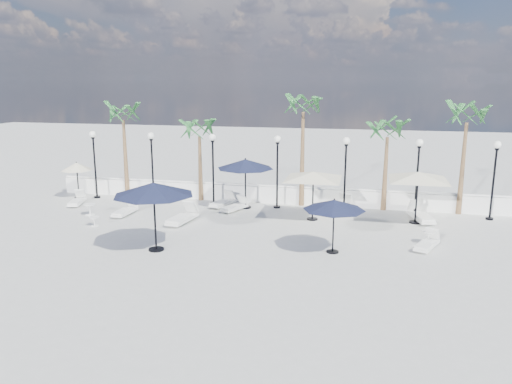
% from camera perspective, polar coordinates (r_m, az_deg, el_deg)
% --- Properties ---
extents(ground, '(100.00, 100.00, 0.00)m').
position_cam_1_polar(ground, '(20.40, -0.84, -6.32)').
color(ground, '#A6A7A2').
rests_on(ground, ground).
extents(balustrade, '(26.00, 0.30, 1.01)m').
position_cam_1_polar(balustrade, '(27.34, 2.78, -0.34)').
color(balustrade, white).
rests_on(balustrade, ground).
extents(lamppost_0, '(0.36, 0.36, 3.84)m').
position_cam_1_polar(lamppost_0, '(29.64, -18.01, 4.06)').
color(lamppost_0, black).
rests_on(lamppost_0, ground).
extents(lamppost_1, '(0.36, 0.36, 3.84)m').
position_cam_1_polar(lamppost_1, '(28.04, -11.81, 3.95)').
color(lamppost_1, black).
rests_on(lamppost_1, ground).
extents(lamppost_2, '(0.36, 0.36, 3.84)m').
position_cam_1_polar(lamppost_2, '(26.80, -4.95, 3.77)').
color(lamppost_2, black).
rests_on(lamppost_2, ground).
extents(lamppost_3, '(0.36, 0.36, 3.84)m').
position_cam_1_polar(lamppost_3, '(25.98, 2.45, 3.51)').
color(lamppost_3, black).
rests_on(lamppost_3, ground).
extents(lamppost_4, '(0.36, 0.36, 3.84)m').
position_cam_1_polar(lamppost_4, '(25.61, 10.20, 3.19)').
color(lamppost_4, black).
rests_on(lamppost_4, ground).
extents(lamppost_5, '(0.36, 0.36, 3.84)m').
position_cam_1_polar(lamppost_5, '(25.72, 18.02, 2.80)').
color(lamppost_5, black).
rests_on(lamppost_5, ground).
extents(lamppost_6, '(0.36, 0.36, 3.84)m').
position_cam_1_polar(lamppost_6, '(26.29, 25.62, 2.37)').
color(lamppost_6, black).
rests_on(lamppost_6, ground).
extents(palm_0, '(2.60, 2.60, 5.50)m').
position_cam_1_polar(palm_0, '(29.39, -14.95, 8.19)').
color(palm_0, brown).
rests_on(palm_0, ground).
extents(palm_1, '(2.60, 2.60, 4.70)m').
position_cam_1_polar(palm_1, '(27.70, -6.49, 6.66)').
color(palm_1, brown).
rests_on(palm_1, ground).
extents(palm_2, '(2.60, 2.60, 6.10)m').
position_cam_1_polar(palm_2, '(26.29, 5.43, 9.34)').
color(palm_2, brown).
rests_on(palm_2, ground).
extents(palm_3, '(2.60, 2.60, 4.90)m').
position_cam_1_polar(palm_3, '(26.21, 14.80, 6.40)').
color(palm_3, brown).
rests_on(palm_3, ground).
extents(palm_4, '(2.60, 2.60, 5.70)m').
position_cam_1_polar(palm_4, '(26.54, 22.96, 7.59)').
color(palm_4, brown).
rests_on(palm_4, ground).
extents(lounger_0, '(1.00, 1.82, 0.65)m').
position_cam_1_polar(lounger_0, '(28.75, -19.78, -0.95)').
color(lounger_0, silver).
rests_on(lounger_0, ground).
extents(lounger_1, '(0.67, 1.81, 0.67)m').
position_cam_1_polar(lounger_1, '(25.89, -14.74, -2.07)').
color(lounger_1, silver).
rests_on(lounger_1, ground).
extents(lounger_2, '(1.01, 2.23, 0.81)m').
position_cam_1_polar(lounger_2, '(23.94, -8.41, -2.87)').
color(lounger_2, silver).
rests_on(lounger_2, ground).
extents(lounger_3, '(1.10, 1.93, 0.69)m').
position_cam_1_polar(lounger_3, '(26.82, -3.82, -1.14)').
color(lounger_3, silver).
rests_on(lounger_3, ground).
extents(lounger_4, '(1.21, 1.80, 0.65)m').
position_cam_1_polar(lounger_4, '(25.86, -2.48, -1.68)').
color(lounger_4, silver).
rests_on(lounger_4, ground).
extents(lounger_5, '(1.18, 1.79, 0.64)m').
position_cam_1_polar(lounger_5, '(21.30, 18.96, -5.59)').
color(lounger_5, silver).
rests_on(lounger_5, ground).
extents(lounger_6, '(1.37, 2.24, 0.80)m').
position_cam_1_polar(lounger_6, '(25.80, 9.55, -1.76)').
color(lounger_6, silver).
rests_on(lounger_6, ground).
extents(lounger_7, '(1.21, 2.21, 0.79)m').
position_cam_1_polar(lounger_7, '(25.29, 18.32, -2.56)').
color(lounger_7, silver).
rests_on(lounger_7, ground).
extents(side_table_0, '(0.59, 0.59, 0.57)m').
position_cam_1_polar(side_table_0, '(26.33, -18.47, -1.79)').
color(side_table_0, silver).
rests_on(side_table_0, ground).
extents(side_table_1, '(0.46, 0.46, 0.45)m').
position_cam_1_polar(side_table_1, '(24.35, -17.98, -3.11)').
color(side_table_1, silver).
rests_on(side_table_1, ground).
extents(side_table_2, '(0.54, 0.54, 0.52)m').
position_cam_1_polar(side_table_2, '(21.93, 19.09, -4.80)').
color(side_table_2, silver).
rests_on(side_table_2, ground).
extents(parasol_navy_left, '(3.20, 3.20, 2.83)m').
position_cam_1_polar(parasol_navy_left, '(19.78, -11.63, 0.30)').
color(parasol_navy_left, black).
rests_on(parasol_navy_left, ground).
extents(parasol_navy_mid, '(2.98, 2.98, 2.67)m').
position_cam_1_polar(parasol_navy_mid, '(25.98, -1.23, 3.20)').
color(parasol_navy_mid, black).
rests_on(parasol_navy_mid, ground).
extents(parasol_navy_right, '(2.44, 2.44, 2.19)m').
position_cam_1_polar(parasol_navy_right, '(19.48, 8.92, -1.49)').
color(parasol_navy_right, black).
rests_on(parasol_navy_right, ground).
extents(parasol_cream_sq_a, '(5.19, 5.19, 2.55)m').
position_cam_1_polar(parasol_cream_sq_a, '(23.89, 6.58, 2.30)').
color(parasol_cream_sq_a, black).
rests_on(parasol_cream_sq_a, ground).
extents(parasol_cream_sq_b, '(5.29, 5.29, 2.65)m').
position_cam_1_polar(parasol_cream_sq_b, '(24.36, 18.09, 2.16)').
color(parasol_cream_sq_b, black).
rests_on(parasol_cream_sq_b, ground).
extents(parasol_cream_small, '(1.72, 1.72, 2.12)m').
position_cam_1_polar(parasol_cream_small, '(30.00, -19.81, 2.70)').
color(parasol_cream_small, black).
rests_on(parasol_cream_small, ground).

